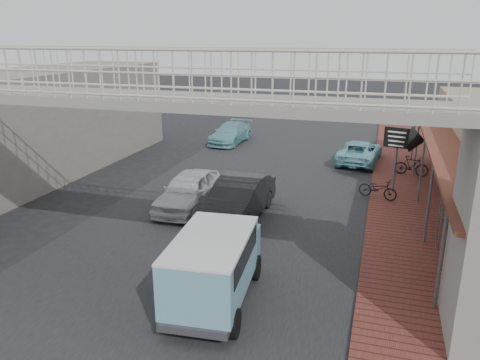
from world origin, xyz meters
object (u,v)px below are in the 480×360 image
Objects in this scene: white_hatchback at (188,190)px; street_clock at (453,183)px; angkot_curb at (360,152)px; motorcycle_near at (378,188)px; dark_sedan at (238,199)px; angkot_van at (214,260)px; arrow_sign at (416,141)px; motorcycle_far at (412,166)px; angkot_far at (230,133)px.

white_hatchback is 1.63× the size of street_clock.
angkot_curb is 6.11m from motorcycle_near.
dark_sedan is 2.88× the size of motorcycle_near.
angkot_van is at bearing -139.54° from street_clock.
motorcycle_far is at bearing 101.79° from arrow_sign.
street_clock is (3.30, -10.23, 1.66)m from angkot_curb.
angkot_far is 2.65× the size of motorcycle_near.
motorcycle_near is (3.79, 9.36, -0.70)m from angkot_van.
angkot_far is (-8.20, 2.59, 0.02)m from angkot_curb.
white_hatchback is 0.99× the size of angkot_far.
arrow_sign reaches higher than street_clock.
street_clock is (7.16, -0.61, 1.49)m from dark_sedan.
angkot_van is 11.48m from arrow_sign.
white_hatchback is at bearing 140.08° from motorcycle_far.
motorcycle_far is (5.26, 13.30, -0.65)m from angkot_van.
dark_sedan reaches higher than angkot_curb.
arrow_sign is (6.28, 4.46, 1.69)m from dark_sedan.
street_clock reaches higher than motorcycle_far.
white_hatchback is 2.61× the size of motorcycle_near.
angkot_van is 2.55× the size of motorcycle_far.
arrow_sign reaches higher than motorcycle_far.
dark_sedan reaches higher than motorcycle_near.
angkot_van reaches higher than angkot_curb.
angkot_curb is 1.48× the size of arrow_sign.
white_hatchback is at bearing 173.03° from street_clock.
dark_sedan is at bearing -14.20° from white_hatchback.
angkot_far is 17.30m from street_clock.
arrow_sign reaches higher than angkot_curb.
white_hatchback is 11.16m from motorcycle_far.
angkot_van is 7.96m from street_clock.
angkot_van is at bearing -62.47° from white_hatchback.
dark_sedan is 6.15m from motorcycle_near.
arrow_sign is (1.32, 0.85, 1.94)m from motorcycle_near.
white_hatchback is 0.98× the size of angkot_curb.
angkot_far is (-4.34, 12.22, -0.15)m from dark_sedan.
angkot_far reaches higher than angkot_curb.
motorcycle_near is at bearing -39.41° from angkot_far.
motorcycle_far is (10.77, -4.65, -0.04)m from angkot_far.
angkot_far is at bearing 77.62° from motorcycle_far.
angkot_curb is at bearing 55.18° from white_hatchback.
dark_sedan is (2.24, -0.52, 0.05)m from white_hatchback.
white_hatchback is 9.59m from street_clock.
dark_sedan is at bearing -130.00° from arrow_sign.
dark_sedan is 12.96m from angkot_far.
angkot_van is (5.51, -17.95, 0.60)m from angkot_far.
angkot_far is at bearing 65.55° from motorcycle_near.
street_clock reaches higher than angkot_van.
angkot_curb is 1.01× the size of angkot_far.
motorcycle_near is at bearing 170.58° from motorcycle_far.
angkot_van is at bearing 85.61° from angkot_curb.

